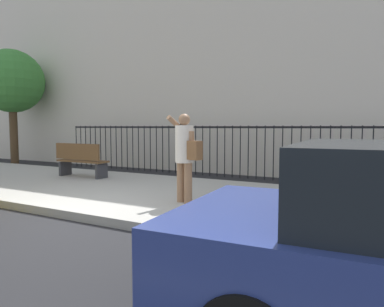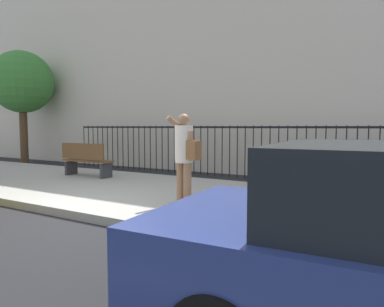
{
  "view_description": "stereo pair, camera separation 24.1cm",
  "coord_description": "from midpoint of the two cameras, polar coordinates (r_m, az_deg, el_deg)",
  "views": [
    {
      "loc": [
        4.55,
        -4.04,
        1.56
      ],
      "look_at": [
        1.42,
        1.8,
        1.05
      ],
      "focal_mm": 32.37,
      "sensor_mm": 36.0,
      "label": 1
    },
    {
      "loc": [
        4.76,
        -3.93,
        1.56
      ],
      "look_at": [
        1.42,
        1.8,
        1.05
      ],
      "focal_mm": 32.37,
      "sensor_mm": 36.0,
      "label": 2
    }
  ],
  "objects": [
    {
      "name": "street_tree_near",
      "position": [
        16.44,
        -25.85,
        10.45
      ],
      "size": [
        2.59,
        2.59,
        4.74
      ],
      "color": "#4C3823",
      "rests_on": "ground"
    },
    {
      "name": "street_bench",
      "position": [
        10.22,
        -16.48,
        -0.88
      ],
      "size": [
        1.6,
        0.45,
        0.95
      ],
      "color": "brown",
      "rests_on": "sidewalk"
    },
    {
      "name": "ground_plane",
      "position": [
        6.32,
        -18.88,
        -10.12
      ],
      "size": [
        60.0,
        60.0,
        0.0
      ],
      "primitive_type": "plane",
      "color": "black"
    },
    {
      "name": "iron_fence",
      "position": [
        10.94,
        5.02,
        1.57
      ],
      "size": [
        12.03,
        0.04,
        1.6
      ],
      "color": "black",
      "rests_on": "ground"
    },
    {
      "name": "pedestrian_on_phone",
      "position": [
        6.37,
        -0.11,
        0.33
      ],
      "size": [
        0.71,
        0.52,
        1.65
      ],
      "color": "#936B4C",
      "rests_on": "sidewalk"
    },
    {
      "name": "sidewalk",
      "position": [
        7.88,
        -6.65,
        -6.48
      ],
      "size": [
        28.0,
        4.4,
        0.15
      ],
      "primitive_type": "cube",
      "color": "#9E9B93",
      "rests_on": "ground"
    },
    {
      "name": "building_facade",
      "position": [
        13.68,
        10.0,
        17.46
      ],
      "size": [
        28.0,
        4.0,
        9.33
      ],
      "primitive_type": "cube",
      "color": "beige",
      "rests_on": "ground"
    }
  ]
}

